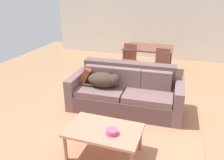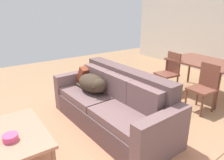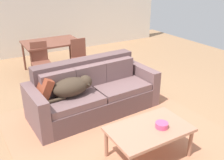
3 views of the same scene
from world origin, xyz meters
name	(u,v)px [view 3 (image 3 of 3)]	position (x,y,z in m)	size (l,w,h in m)	color
ground_plane	(109,108)	(0.00, 0.00, 0.00)	(10.00, 10.00, 0.00)	#9D7551
back_partition	(41,8)	(0.00, 4.00, 1.35)	(8.00, 0.12, 2.70)	silver
area_rug	(117,133)	(-0.29, -0.75, 0.01)	(3.01, 3.15, 0.01)	#BA7755
couch	(93,93)	(-0.29, 0.07, 0.35)	(2.28, 1.02, 0.91)	brown
dog_on_left_cushion	(73,86)	(-0.71, -0.06, 0.63)	(0.77, 0.40, 0.30)	#3D2F22
throw_pillow_by_left_arm	(43,88)	(-1.14, 0.08, 0.64)	(0.13, 0.37, 0.37)	brown
coffee_table	(149,131)	(-0.20, -1.41, 0.41)	(1.07, 0.66, 0.46)	tan
bowl_on_coffee_table	(162,125)	(-0.06, -1.48, 0.49)	(0.17, 0.17, 0.07)	#EA4C7F
dining_table	(52,44)	(-0.26, 2.37, 0.69)	(1.33, 0.95, 0.75)	brown
dining_chair_near_left	(41,60)	(-0.70, 1.83, 0.51)	(0.44, 0.44, 0.91)	brown
dining_chair_near_right	(80,56)	(0.20, 1.73, 0.48)	(0.41, 0.41, 0.88)	brown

